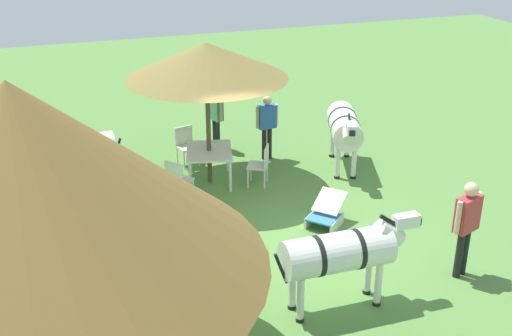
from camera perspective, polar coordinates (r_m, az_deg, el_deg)
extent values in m
plane|color=#55853E|center=(11.90, 2.64, -6.04)|extent=(36.00, 36.00, 0.00)
cylinder|color=beige|center=(8.42, -18.31, -13.97)|extent=(4.44, 4.44, 1.84)
cone|color=brown|center=(7.39, -20.33, -1.13)|extent=(5.50, 5.50, 2.29)
cylinder|color=brown|center=(13.60, -4.28, 3.29)|extent=(0.10, 0.10, 2.34)
cone|color=olive|center=(13.14, -4.49, 9.61)|extent=(3.38, 3.38, 0.74)
cube|color=silver|center=(13.76, -4.23, 1.53)|extent=(1.42, 1.24, 0.04)
cylinder|color=silver|center=(13.40, -5.93, -0.89)|extent=(0.06, 0.06, 0.70)
cylinder|color=silver|center=(14.41, -5.91, 0.93)|extent=(0.06, 0.06, 0.70)
cylinder|color=silver|center=(13.41, -2.32, -0.76)|extent=(0.06, 0.06, 0.70)
cylinder|color=silver|center=(14.42, -2.55, 1.05)|extent=(0.06, 0.06, 0.70)
cube|color=silver|center=(13.67, 0.14, 0.22)|extent=(0.59, 0.58, 0.04)
cube|color=silver|center=(13.56, 0.94, 1.04)|extent=(0.41, 0.25, 0.45)
cylinder|color=silver|center=(13.62, -0.73, -0.92)|extent=(0.04, 0.04, 0.45)
cylinder|color=silver|center=(13.96, -0.46, -0.28)|extent=(0.04, 0.04, 0.45)
cylinder|color=silver|center=(13.57, 0.77, -1.02)|extent=(0.04, 0.04, 0.45)
cylinder|color=silver|center=(13.91, 1.00, -0.37)|extent=(0.04, 0.04, 0.45)
cube|color=silver|center=(14.74, -6.16, 1.87)|extent=(0.51, 0.52, 0.04)
cube|color=silver|center=(14.82, -6.52, 2.90)|extent=(0.14, 0.44, 0.45)
cylinder|color=silver|center=(14.75, -5.15, 0.99)|extent=(0.04, 0.04, 0.45)
cylinder|color=silver|center=(14.60, -6.47, 0.68)|extent=(0.04, 0.04, 0.45)
cylinder|color=silver|center=(15.05, -5.78, 1.43)|extent=(0.04, 0.04, 0.45)
cylinder|color=silver|center=(14.90, -7.08, 1.13)|extent=(0.04, 0.04, 0.45)
cube|color=silver|center=(13.08, -6.83, -1.08)|extent=(0.61, 0.60, 0.04)
cube|color=silver|center=(12.86, -7.38, -0.48)|extent=(0.36, 0.31, 0.45)
cylinder|color=silver|center=(13.41, -6.97, -1.51)|extent=(0.04, 0.04, 0.45)
cylinder|color=silver|center=(13.20, -5.65, -1.87)|extent=(0.04, 0.04, 0.45)
cylinder|color=silver|center=(13.16, -7.91, -2.08)|extent=(0.04, 0.04, 0.45)
cylinder|color=silver|center=(12.95, -6.59, -2.46)|extent=(0.04, 0.04, 0.45)
cylinder|color=black|center=(15.03, 0.74, 2.19)|extent=(0.11, 0.11, 0.78)
cylinder|color=black|center=(15.08, 1.22, 2.27)|extent=(0.11, 0.11, 0.78)
cube|color=#2860B2|center=(14.83, 1.00, 4.62)|extent=(0.22, 0.43, 0.55)
cylinder|color=#E1B28A|center=(14.73, 0.14, 4.56)|extent=(0.08, 0.08, 0.52)
cylinder|color=#E1B28A|center=(14.92, 1.84, 4.80)|extent=(0.08, 0.08, 0.52)
sphere|color=#E1B28A|center=(14.70, 1.01, 6.09)|extent=(0.21, 0.21, 0.21)
cylinder|color=black|center=(15.61, -3.45, 2.97)|extent=(0.11, 0.11, 0.77)
cylinder|color=black|center=(15.72, -3.71, 3.11)|extent=(0.11, 0.11, 0.77)
cube|color=#47886D|center=(15.45, -3.64, 5.32)|extent=(0.45, 0.30, 0.54)
cylinder|color=tan|center=(15.25, -3.17, 5.15)|extent=(0.08, 0.08, 0.51)
cylinder|color=tan|center=(15.64, -4.10, 5.60)|extent=(0.08, 0.08, 0.51)
sphere|color=tan|center=(15.33, -3.68, 6.73)|extent=(0.21, 0.21, 0.21)
cylinder|color=black|center=(11.00, 17.77, -7.39)|extent=(0.12, 0.12, 0.85)
cylinder|color=black|center=(11.12, 18.20, -7.12)|extent=(0.12, 0.12, 0.85)
cube|color=#B1353C|center=(10.72, 18.47, -3.92)|extent=(0.36, 0.50, 0.60)
cylinder|color=beige|center=(10.51, 17.70, -4.27)|extent=(0.09, 0.09, 0.57)
cylinder|color=beige|center=(10.91, 19.23, -3.42)|extent=(0.09, 0.09, 0.57)
sphere|color=beige|center=(10.53, 18.77, -1.82)|extent=(0.23, 0.23, 0.23)
cube|color=teal|center=(12.11, 6.06, -4.41)|extent=(0.75, 0.76, 0.03)
cube|color=silver|center=(12.24, 6.62, -2.98)|extent=(0.75, 0.76, 0.29)
cube|color=silver|center=(12.12, 7.27, -5.03)|extent=(0.43, 0.48, 0.22)
cube|color=silver|center=(12.29, 5.03, -4.48)|extent=(0.43, 0.48, 0.22)
cylinder|color=silver|center=(13.30, -15.86, 1.36)|extent=(0.79, 1.58, 0.67)
cylinder|color=black|center=(13.34, -14.57, 1.57)|extent=(0.69, 0.13, 0.69)
cylinder|color=black|center=(13.27, -17.04, 1.17)|extent=(0.69, 0.13, 0.69)
cylinder|color=silver|center=(13.18, -19.23, 1.55)|extent=(0.34, 0.56, 0.51)
cube|color=silver|center=(13.11, -20.53, 2.00)|extent=(0.21, 0.41, 0.20)
cube|color=black|center=(13.11, -21.29, 1.75)|extent=(0.13, 0.13, 0.12)
cube|color=black|center=(13.11, -19.35, 2.36)|extent=(0.07, 0.37, 0.28)
cylinder|color=silver|center=(13.33, -17.90, -1.90)|extent=(0.11, 0.11, 0.79)
cylinder|color=black|center=(13.49, -17.70, -3.30)|extent=(0.13, 0.13, 0.06)
cylinder|color=silver|center=(13.67, -18.09, -1.28)|extent=(0.11, 0.11, 0.79)
cylinder|color=black|center=(13.82, -17.90, -2.66)|extent=(0.13, 0.13, 0.06)
cylinder|color=silver|center=(13.46, -12.99, -1.08)|extent=(0.11, 0.11, 0.79)
cylinder|color=black|center=(13.61, -12.85, -2.48)|extent=(0.13, 0.13, 0.06)
cylinder|color=silver|center=(13.79, -13.31, -0.48)|extent=(0.11, 0.11, 0.79)
cylinder|color=black|center=(13.94, -13.17, -1.86)|extent=(0.13, 0.13, 0.06)
cylinder|color=black|center=(13.45, -12.39, 1.52)|extent=(0.07, 0.24, 0.53)
cylinder|color=silver|center=(14.49, 7.93, 3.79)|extent=(1.77, 1.19, 0.66)
cylinder|color=black|center=(14.80, 7.79, 4.22)|extent=(0.31, 0.65, 0.67)
cylinder|color=black|center=(14.22, 8.06, 3.38)|extent=(0.31, 0.65, 0.67)
cylinder|color=silver|center=(13.66, 8.35, 3.33)|extent=(0.61, 0.46, 0.50)
cube|color=silver|center=(13.35, 8.53, 3.55)|extent=(0.44, 0.31, 0.20)
cube|color=black|center=(13.19, 8.61, 3.16)|extent=(0.15, 0.15, 0.12)
cube|color=black|center=(13.60, 8.40, 4.12)|extent=(0.36, 0.16, 0.28)
cylinder|color=silver|center=(14.17, 8.79, 0.51)|extent=(0.11, 0.11, 0.77)
cylinder|color=black|center=(14.31, 8.70, -0.80)|extent=(0.13, 0.13, 0.06)
cylinder|color=silver|center=(14.12, 7.34, 0.52)|extent=(0.11, 0.11, 0.77)
cylinder|color=black|center=(14.27, 7.26, -0.79)|extent=(0.13, 0.13, 0.06)
cylinder|color=silver|center=(15.31, 8.21, 2.35)|extent=(0.11, 0.11, 0.77)
cylinder|color=black|center=(15.45, 8.13, 1.12)|extent=(0.13, 0.13, 0.06)
cylinder|color=silver|center=(15.27, 6.87, 2.37)|extent=(0.11, 0.11, 0.77)
cylinder|color=black|center=(15.40, 6.80, 1.13)|extent=(0.13, 0.13, 0.06)
cylinder|color=black|center=(15.34, 7.55, 4.55)|extent=(0.24, 0.13, 0.53)
cylinder|color=silver|center=(9.57, 7.32, -7.52)|extent=(0.63, 1.69, 0.60)
cylinder|color=black|center=(9.44, 5.46, -7.89)|extent=(0.62, 0.09, 0.61)
cylinder|color=black|center=(9.69, 8.95, -7.20)|extent=(0.62, 0.09, 0.61)
cylinder|color=silver|center=(9.84, 11.83, -5.72)|extent=(0.28, 0.53, 0.48)
cube|color=silver|center=(9.89, 13.32, -4.63)|extent=(0.19, 0.40, 0.20)
cube|color=black|center=(10.00, 14.19, -4.61)|extent=(0.12, 0.12, 0.12)
cube|color=black|center=(9.74, 11.93, -4.70)|extent=(0.05, 0.37, 0.28)
cylinder|color=silver|center=(10.27, 10.02, -9.28)|extent=(0.11, 0.11, 0.74)
cylinder|color=black|center=(10.45, 9.89, -10.85)|extent=(0.13, 0.13, 0.06)
cylinder|color=silver|center=(10.03, 10.91, -10.23)|extent=(0.11, 0.11, 0.74)
cylinder|color=black|center=(10.22, 10.76, -11.82)|extent=(0.13, 0.13, 0.06)
cylinder|color=silver|center=(9.79, 3.27, -10.70)|extent=(0.11, 0.11, 0.74)
cylinder|color=black|center=(9.99, 3.23, -12.31)|extent=(0.13, 0.13, 0.06)
cylinder|color=silver|center=(9.54, 4.02, -11.75)|extent=(0.11, 0.11, 0.74)
cylinder|color=black|center=(9.74, 3.96, -13.39)|extent=(0.13, 0.13, 0.06)
cylinder|color=black|center=(9.31, 2.26, -9.01)|extent=(0.05, 0.24, 0.53)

